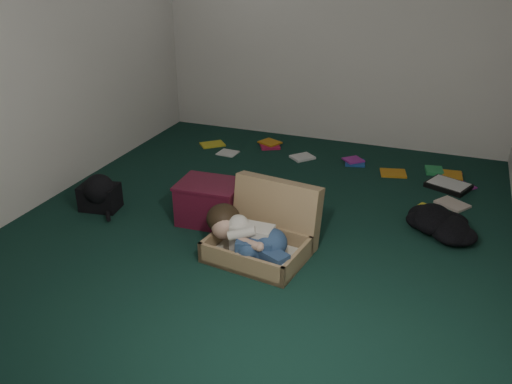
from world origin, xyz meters
The scene contains 11 objects.
floor centered at (0.00, 0.00, 0.00)m, with size 4.50×4.50×0.00m, color #113127.
wall_back centered at (0.00, 2.25, 1.30)m, with size 4.50×4.50×0.00m, color white.
wall_front centered at (0.00, -2.25, 1.30)m, with size 4.50×4.50×0.00m, color white.
wall_left centered at (-2.00, 0.00, 1.30)m, with size 4.50×4.50×0.00m, color white.
suitcase centered at (0.18, -0.42, 0.16)m, with size 0.79×0.78×0.52m.
person centered at (0.10, -0.58, 0.20)m, with size 0.75×0.44×0.32m.
maroon_bin centered at (-0.42, -0.13, 0.18)m, with size 0.53×0.43×0.35m.
backpack centered at (-1.43, -0.27, 0.12)m, with size 0.41×0.33×0.25m, color black, non-canonical shape.
clothing_pile centered at (1.37, 0.38, 0.08)m, with size 0.49×0.40×0.16m, color black, non-canonical shape.
paper_tray centered at (1.43, 1.30, 0.03)m, with size 0.46×0.41×0.05m.
book_scatter centered at (0.51, 1.42, 0.01)m, with size 3.01×1.31×0.02m.
Camera 1 is at (1.40, -3.80, 2.17)m, focal length 38.00 mm.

